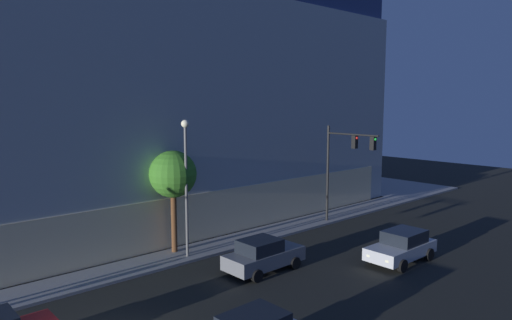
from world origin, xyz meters
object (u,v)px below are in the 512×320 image
(car_grey, at_px, (263,255))
(traffic_light_far_corner, at_px, (345,157))
(car_silver, at_px, (402,246))
(street_lamp_sidewalk, at_px, (186,171))
(sidewalk_tree, at_px, (173,175))
(modern_building, at_px, (120,93))

(car_grey, bearing_deg, traffic_light_far_corner, 14.24)
(car_silver, bearing_deg, street_lamp_sidewalk, 135.97)
(traffic_light_far_corner, distance_m, sidewalk_tree, 12.50)
(modern_building, xyz_separation_m, sidewalk_tree, (-4.97, -16.66, -4.95))
(street_lamp_sidewalk, distance_m, sidewalk_tree, 1.25)
(modern_building, relative_size, car_grey, 8.08)
(car_grey, bearing_deg, street_lamp_sidewalk, 113.99)
(sidewalk_tree, bearing_deg, car_grey, -69.95)
(modern_building, height_order, sidewalk_tree, modern_building)
(sidewalk_tree, xyz_separation_m, car_silver, (8.68, -9.49, -3.78))
(traffic_light_far_corner, relative_size, street_lamp_sidewalk, 0.91)
(traffic_light_far_corner, bearing_deg, sidewalk_tree, 166.84)
(street_lamp_sidewalk, xyz_separation_m, sidewalk_tree, (-0.10, 1.20, -0.34))
(sidewalk_tree, bearing_deg, street_lamp_sidewalk, -85.33)
(sidewalk_tree, bearing_deg, modern_building, 73.41)
(street_lamp_sidewalk, distance_m, car_silver, 12.62)
(traffic_light_far_corner, xyz_separation_m, car_grey, (-10.18, -2.58, -4.15))
(traffic_light_far_corner, bearing_deg, car_grey, -165.76)
(street_lamp_sidewalk, height_order, car_grey, street_lamp_sidewalk)
(sidewalk_tree, relative_size, car_grey, 1.34)
(sidewalk_tree, xyz_separation_m, car_grey, (1.98, -5.43, -3.79))
(traffic_light_far_corner, relative_size, car_grey, 1.58)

